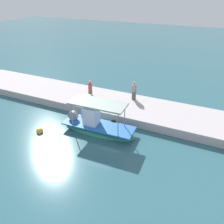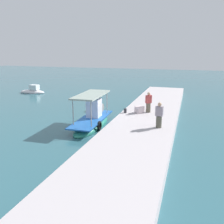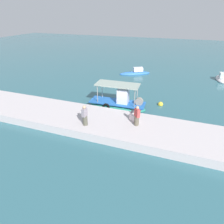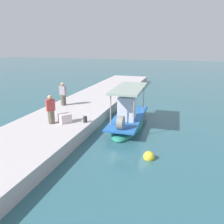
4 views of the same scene
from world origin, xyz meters
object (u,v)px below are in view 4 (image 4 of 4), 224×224
object	(u,v)px
main_fishing_boat	(128,119)
cargo_crate	(65,118)
fisherman_near_bollard	(51,111)
marker_buoy	(149,157)
fisherman_by_crate	(63,95)
mooring_bollard	(85,119)

from	to	relation	value
main_fishing_boat	cargo_crate	xyz separation A→B (m)	(2.50, -3.31, 0.53)
fisherman_near_bollard	main_fishing_boat	bearing A→B (deg)	125.63
marker_buoy	fisherman_near_bollard	bearing A→B (deg)	-101.98
fisherman_by_crate	mooring_bollard	distance (m)	4.57
fisherman_near_bollard	marker_buoy	distance (m)	6.35
main_fishing_boat	marker_buoy	world-z (taller)	main_fishing_boat
main_fishing_boat	fisherman_near_bollard	size ratio (longest dim) A/B	3.51
fisherman_by_crate	fisherman_near_bollard	bearing A→B (deg)	19.21
fisherman_by_crate	marker_buoy	bearing A→B (deg)	54.73
main_fishing_boat	fisherman_by_crate	bearing A→B (deg)	-101.67
cargo_crate	marker_buoy	xyz separation A→B (m)	(1.66, 5.37, -0.89)
mooring_bollard	cargo_crate	bearing A→B (deg)	-69.67
fisherman_near_bollard	marker_buoy	size ratio (longest dim) A/B	3.17
main_fishing_boat	mooring_bollard	distance (m)	3.04
main_fishing_boat	cargo_crate	size ratio (longest dim) A/B	9.13
fisherman_near_bollard	fisherman_by_crate	size ratio (longest dim) A/B	0.98
marker_buoy	main_fishing_boat	bearing A→B (deg)	-153.64
fisherman_by_crate	mooring_bollard	xyz separation A→B (m)	(3.19, 3.21, -0.61)
fisherman_by_crate	marker_buoy	xyz separation A→B (m)	(5.27, 7.45, -1.42)
mooring_bollard	marker_buoy	distance (m)	4.78
fisherman_near_bollard	fisherman_by_crate	bearing A→B (deg)	-160.79
main_fishing_boat	fisherman_by_crate	xyz separation A→B (m)	(-1.11, -5.39, 1.06)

